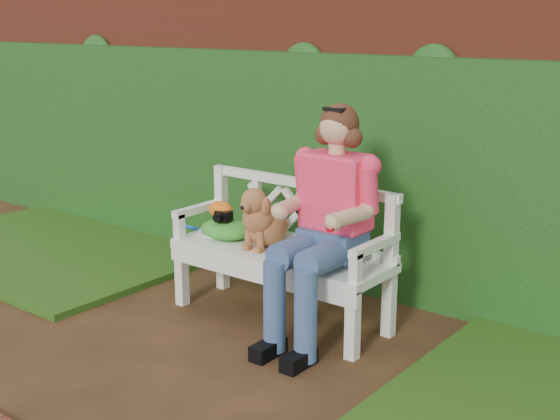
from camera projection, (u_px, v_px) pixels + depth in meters
The scene contains 11 objects.
ground at pixel (184, 363), 4.34m from camera, with size 60.00×60.00×0.00m, color #331F13.
brick_wall at pixel (363, 136), 5.51m from camera, with size 10.00×0.30×2.20m, color maroon.
ivy_hedge at pixel (346, 174), 5.41m from camera, with size 10.00×0.18×1.70m, color #2B6421.
grass_left at pixel (61, 247), 6.45m from camera, with size 2.60×2.00×0.05m, color #244D19.
garden_bench at pixel (280, 285), 4.92m from camera, with size 1.58×0.60×0.48m, color white, non-canonical shape.
seated_woman at pixel (331, 224), 4.53m from camera, with size 0.62×0.82×1.46m, color #FD5B69, non-canonical shape.
dog at pixel (264, 216), 4.88m from camera, with size 0.28×0.38×0.42m, color #B17D4D, non-canonical shape.
tennis_racket at pixel (213, 233), 5.20m from camera, with size 0.53×0.22×0.03m, color silver, non-canonical shape.
green_bag at pixel (226, 229), 5.11m from camera, with size 0.38×0.29×0.13m, color green, non-canonical shape.
camera_item at pixel (224, 216), 5.06m from camera, with size 0.10×0.08×0.07m, color black.
baseball_glove at pixel (221, 210), 5.13m from camera, with size 0.19×0.14×0.12m, color orange.
Camera 1 is at (2.89, -2.79, 1.95)m, focal length 48.00 mm.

